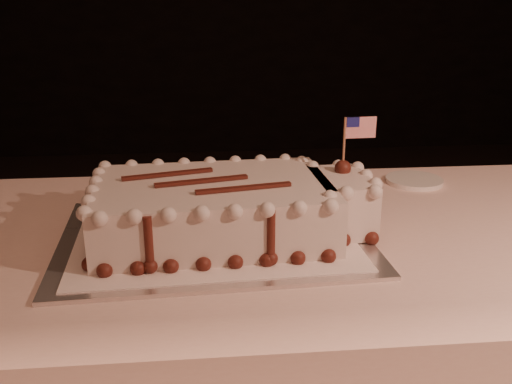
{
  "coord_description": "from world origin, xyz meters",
  "views": [
    {
      "loc": [
        -0.13,
        -0.42,
        1.19
      ],
      "look_at": [
        -0.03,
        0.58,
        0.84
      ],
      "focal_mm": 40.0,
      "sensor_mm": 36.0,
      "label": 1
    }
  ],
  "objects": [
    {
      "name": "cake_board",
      "position": [
        -0.11,
        0.58,
        0.75
      ],
      "size": [
        0.6,
        0.46,
        0.01
      ],
      "primitive_type": "cube",
      "rotation": [
        0.0,
        0.0,
        0.05
      ],
      "color": "silver",
      "rests_on": "banquet_table"
    },
    {
      "name": "sheet_cake",
      "position": [
        -0.08,
        0.58,
        0.81
      ],
      "size": [
        0.55,
        0.33,
        0.22
      ],
      "color": "silver",
      "rests_on": "doily"
    },
    {
      "name": "doily",
      "position": [
        -0.11,
        0.58,
        0.76
      ],
      "size": [
        0.53,
        0.41,
        0.0
      ],
      "primitive_type": "cube",
      "rotation": [
        0.0,
        0.0,
        0.05
      ],
      "color": "white",
      "rests_on": "cake_board"
    },
    {
      "name": "side_plate",
      "position": [
        0.39,
        0.87,
        0.76
      ],
      "size": [
        0.14,
        0.14,
        0.01
      ],
      "primitive_type": "cylinder",
      "color": "white",
      "rests_on": "banquet_table"
    }
  ]
}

